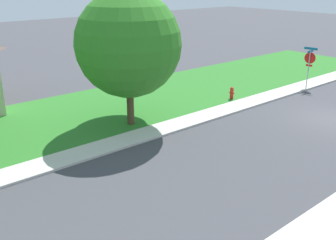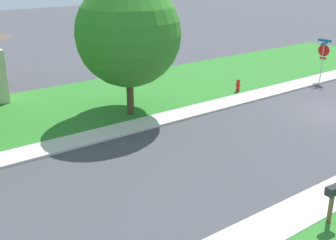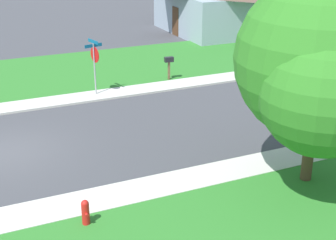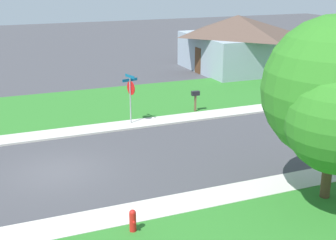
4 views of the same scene
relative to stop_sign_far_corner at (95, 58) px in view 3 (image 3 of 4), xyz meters
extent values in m
plane|color=#424247|center=(4.87, -4.86, -1.89)|extent=(120.00, 120.00, 0.00)
cube|color=beige|center=(0.17, 7.14, -1.84)|extent=(1.40, 56.00, 0.10)
cube|color=#2D7528|center=(-4.53, 7.14, -1.85)|extent=(8.00, 56.00, 0.08)
cylinder|color=#9E9EA3|center=(0.01, -0.03, -0.59)|extent=(0.07, 0.07, 2.60)
cylinder|color=red|center=(-0.01, 0.02, 0.16)|extent=(0.75, 0.20, 0.76)
cylinder|color=white|center=(-0.01, 0.04, 0.16)|extent=(0.65, 0.16, 0.67)
cylinder|color=red|center=(-0.01, 0.04, 0.16)|extent=(0.53, 0.13, 0.55)
cube|color=#0F5B84|center=(0.01, -0.03, 0.80)|extent=(0.90, 0.23, 0.16)
cube|color=#0F5B84|center=(0.01, -0.03, 0.61)|extent=(0.23, 0.90, 0.16)
cylinder|color=#4C3823|center=(11.12, 3.84, -0.71)|extent=(0.36, 0.36, 2.35)
sphere|color=#2F7A22|center=(11.12, 3.84, 2.26)|extent=(5.14, 5.14, 5.14)
sphere|color=#2F7A22|center=(12.27, 3.07, 1.62)|extent=(3.60, 3.60, 3.60)
cube|color=#93A3B2|center=(-10.87, 12.92, -0.39)|extent=(8.41, 7.22, 3.00)
cube|color=#51331E|center=(-10.87, 9.30, -0.84)|extent=(1.00, 0.06, 2.10)
cylinder|color=red|center=(10.70, -3.45, -1.54)|extent=(0.22, 0.22, 0.70)
sphere|color=red|center=(10.70, -3.45, -1.17)|extent=(0.22, 0.22, 0.22)
cylinder|color=red|center=(10.56, -3.45, -1.44)|extent=(0.10, 0.08, 0.08)
cylinder|color=red|center=(10.84, -3.45, -1.44)|extent=(0.10, 0.08, 0.08)
cube|color=brown|center=(-0.73, 4.23, -1.36)|extent=(0.10, 0.10, 1.05)
cube|color=black|center=(-0.73, 4.23, -0.71)|extent=(0.28, 0.50, 0.26)
camera|label=1|loc=(-4.50, 14.58, 5.31)|focal=41.97mm
camera|label=2|loc=(-6.70, 14.63, 5.60)|focal=45.86mm
camera|label=3|loc=(22.35, -6.14, 6.08)|focal=52.73mm
camera|label=4|loc=(23.34, -7.44, 6.11)|focal=50.06mm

